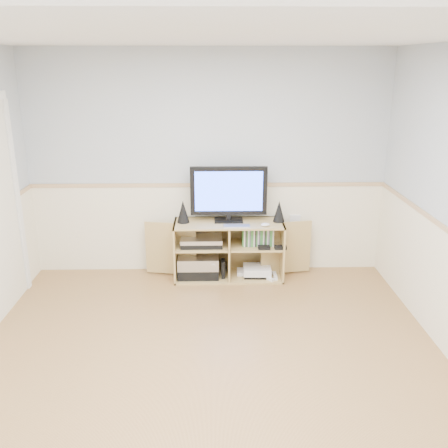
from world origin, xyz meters
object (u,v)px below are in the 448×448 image
at_px(monitor, 229,192).
at_px(keyboard, 237,226).
at_px(game_consoles, 256,271).
at_px(media_cabinet, 228,248).

distance_m(monitor, keyboard, 0.39).
distance_m(keyboard, game_consoles, 0.64).
bearing_deg(keyboard, monitor, 114.41).
distance_m(media_cabinet, monitor, 0.65).
xyz_separation_m(media_cabinet, keyboard, (0.08, -0.19, 0.32)).
bearing_deg(game_consoles, keyboard, -151.10).
distance_m(monitor, game_consoles, 0.97).
relative_size(monitor, keyboard, 2.93).
relative_size(media_cabinet, monitor, 2.25).
height_order(media_cabinet, monitor, monitor).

